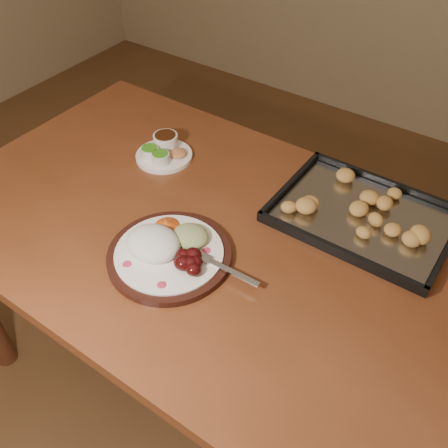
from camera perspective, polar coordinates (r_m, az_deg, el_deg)
The scene contains 5 objects.
ground at distance 1.97m, azimuth -7.81°, elevation -13.58°, with size 4.00×4.00×0.00m, color brown.
dining_table at distance 1.36m, azimuth -1.34°, elevation -3.42°, with size 1.51×0.91×0.75m.
dinner_plate at distance 1.21m, azimuth -6.43°, elevation -2.95°, with size 0.38×0.30×0.07m.
condiment_saucer at distance 1.53m, azimuth -6.95°, elevation 8.28°, with size 0.17×0.17×0.06m.
baking_tray at distance 1.35m, azimuth 15.63°, elevation 1.03°, with size 0.45×0.33×0.05m.
Camera 1 is at (0.82, -0.73, 1.64)m, focal length 40.00 mm.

